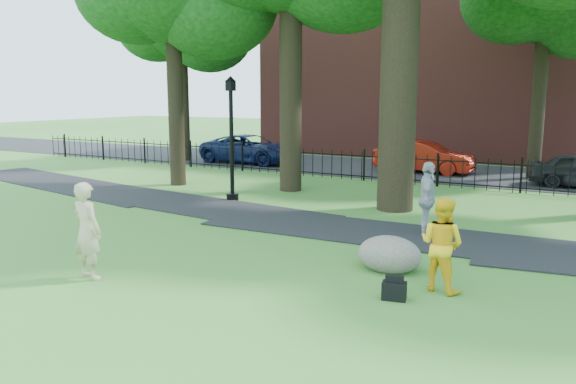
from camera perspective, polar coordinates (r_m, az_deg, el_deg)
The scene contains 14 objects.
ground at distance 11.41m, azimuth -0.66°, elevation -8.03°, with size 120.00×120.00×0.00m, color #377127.
footpath at distance 14.45m, azimuth 10.59°, elevation -4.33°, with size 36.00×2.60×0.03m, color black.
street at distance 26.21m, azimuth 17.07°, elevation 1.79°, with size 80.00×7.00×0.02m, color black.
iron_fence at distance 22.27m, azimuth 14.93°, elevation 2.07°, with size 44.00×0.04×1.20m.
brick_building at distance 34.79m, azimuth 13.88°, elevation 13.75°, with size 18.00×8.00×12.00m, color maroon.
woman at distance 11.40m, azimuth -19.74°, elevation -3.72°, with size 0.69×0.45×1.89m, color tan.
man at distance 10.47m, azimuth 15.35°, elevation -5.15°, with size 0.83×0.65×1.72m, color yellow.
pedestrian at distance 14.33m, azimuth 13.97°, elevation -0.72°, with size 1.10×0.46×1.88m, color #A4A4A9.
boulder at distance 11.55m, azimuth 10.27°, elevation -6.00°, with size 1.30×0.98×0.76m, color slate.
lamppost at distance 18.65m, azimuth -5.76°, elevation 5.25°, with size 0.41×0.41×4.10m.
backpack at distance 10.03m, azimuth 10.74°, elevation -9.84°, with size 0.42×0.26×0.31m, color black.
red_bag at distance 12.25m, azimuth 9.70°, elevation -6.24°, with size 0.39×0.25×0.27m, color maroon.
red_sedan at distance 26.00m, azimuth 13.66°, elevation 3.48°, with size 1.52×4.36×1.44m, color maroon.
navy_van at distance 28.92m, azimuth -3.84°, elevation 4.38°, with size 2.41×5.23×1.45m, color #0D1742.
Camera 1 is at (5.41, -9.40, 3.52)m, focal length 35.00 mm.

